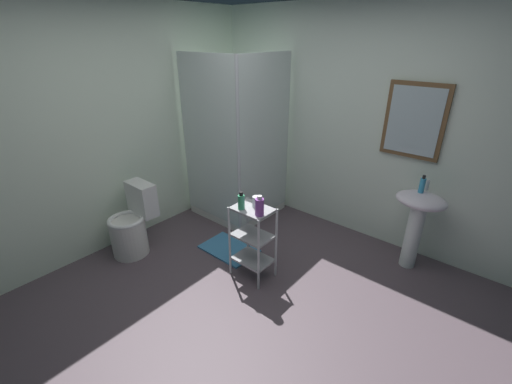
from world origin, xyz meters
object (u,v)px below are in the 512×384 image
at_px(shower_stall, 238,182).
at_px(bath_mat, 229,249).
at_px(pedestal_sink, 418,216).
at_px(conditioner_bottle_purple, 260,207).
at_px(body_wash_bottle_green, 241,202).
at_px(rinse_cup, 256,202).
at_px(hand_soap_bottle, 422,185).
at_px(storage_cart, 253,237).
at_px(toilet, 132,226).

distance_m(shower_stall, bath_mat, 0.94).
bearing_deg(pedestal_sink, conditioner_bottle_purple, -129.44).
distance_m(pedestal_sink, body_wash_bottle_green, 1.72).
distance_m(shower_stall, pedestal_sink, 2.09).
xyz_separation_m(body_wash_bottle_green, bath_mat, (-0.41, 0.22, -0.80)).
relative_size(shower_stall, bath_mat, 3.33).
relative_size(shower_stall, pedestal_sink, 2.47).
bearing_deg(rinse_cup, hand_soap_bottle, 46.08).
distance_m(conditioner_bottle_purple, rinse_cup, 0.16).
bearing_deg(rinse_cup, body_wash_bottle_green, -124.20).
relative_size(storage_cart, rinse_cup, 7.15).
bearing_deg(rinse_cup, storage_cart, -100.87).
height_order(shower_stall, storage_cart, shower_stall).
bearing_deg(hand_soap_bottle, bath_mat, -146.91).
height_order(pedestal_sink, rinse_cup, rinse_cup).
xyz_separation_m(hand_soap_bottle, body_wash_bottle_green, (-1.16, -1.24, -0.07)).
relative_size(toilet, body_wash_bottle_green, 4.54).
distance_m(pedestal_sink, conditioner_bottle_purple, 1.58).
xyz_separation_m(toilet, bath_mat, (0.77, 0.67, -0.31)).
bearing_deg(pedestal_sink, bath_mat, -147.94).
bearing_deg(storage_cart, body_wash_bottle_green, -134.15).
bearing_deg(shower_stall, toilet, -102.51).
bearing_deg(conditioner_bottle_purple, body_wash_bottle_green, -175.64).
relative_size(conditioner_bottle_purple, rinse_cup, 1.80).
relative_size(hand_soap_bottle, conditioner_bottle_purple, 0.93).
distance_m(storage_cart, body_wash_bottle_green, 0.39).
height_order(body_wash_bottle_green, conditioner_bottle_purple, conditioner_bottle_purple).
distance_m(hand_soap_bottle, body_wash_bottle_green, 1.70).
bearing_deg(storage_cart, shower_stall, 139.25).
xyz_separation_m(shower_stall, hand_soap_bottle, (2.04, 0.35, 0.42)).
bearing_deg(body_wash_bottle_green, storage_cart, 45.85).
relative_size(conditioner_bottle_purple, bath_mat, 0.31).
bearing_deg(bath_mat, body_wash_bottle_green, -28.30).
bearing_deg(body_wash_bottle_green, bath_mat, 151.70).
relative_size(storage_cart, hand_soap_bottle, 4.26).
relative_size(body_wash_bottle_green, rinse_cup, 1.62).
bearing_deg(body_wash_bottle_green, rinse_cup, 55.80).
height_order(storage_cart, conditioner_bottle_purple, conditioner_bottle_purple).
relative_size(pedestal_sink, conditioner_bottle_purple, 4.35).
height_order(toilet, bath_mat, toilet).
relative_size(pedestal_sink, body_wash_bottle_green, 4.84).
bearing_deg(hand_soap_bottle, toilet, -144.05).
bearing_deg(hand_soap_bottle, storage_cart, -133.06).
relative_size(toilet, rinse_cup, 7.34).
bearing_deg(storage_cart, pedestal_sink, 45.69).
xyz_separation_m(body_wash_bottle_green, conditioner_bottle_purple, (0.20, 0.02, 0.01)).
height_order(shower_stall, body_wash_bottle_green, shower_stall).
xyz_separation_m(pedestal_sink, rinse_cup, (-1.11, -1.10, 0.21)).
height_order(conditioner_bottle_purple, bath_mat, conditioner_bottle_purple).
distance_m(storage_cart, rinse_cup, 0.36).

